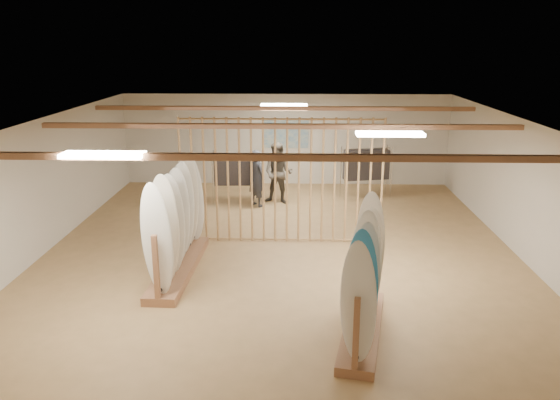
{
  "coord_description": "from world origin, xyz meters",
  "views": [
    {
      "loc": [
        0.32,
        -10.75,
        4.33
      ],
      "look_at": [
        0.0,
        0.0,
        1.2
      ],
      "focal_mm": 35.0,
      "sensor_mm": 36.0,
      "label": 1
    }
  ],
  "objects_px": {
    "shopper_b": "(278,169)",
    "clothing_rack_a": "(238,170)",
    "shopper_a": "(256,174)",
    "rack_left": "(177,236)",
    "rack_right": "(364,294)",
    "clothing_rack_b": "(366,165)"
  },
  "relations": [
    {
      "from": "shopper_b",
      "to": "clothing_rack_a",
      "type": "bearing_deg",
      "value": -165.57
    },
    {
      "from": "shopper_a",
      "to": "shopper_b",
      "type": "xyz_separation_m",
      "value": [
        0.58,
        0.28,
        0.09
      ]
    },
    {
      "from": "clothing_rack_a",
      "to": "rack_left",
      "type": "bearing_deg",
      "value": -100.07
    },
    {
      "from": "rack_left",
      "to": "shopper_a",
      "type": "xyz_separation_m",
      "value": [
        1.21,
        4.47,
        0.15
      ]
    },
    {
      "from": "clothing_rack_a",
      "to": "shopper_a",
      "type": "bearing_deg",
      "value": -30.01
    },
    {
      "from": "rack_right",
      "to": "clothing_rack_a",
      "type": "bearing_deg",
      "value": 121.91
    },
    {
      "from": "clothing_rack_b",
      "to": "shopper_b",
      "type": "xyz_separation_m",
      "value": [
        -2.48,
        -0.67,
        0.01
      ]
    },
    {
      "from": "shopper_a",
      "to": "shopper_b",
      "type": "distance_m",
      "value": 0.65
    },
    {
      "from": "rack_left",
      "to": "clothing_rack_b",
      "type": "xyz_separation_m",
      "value": [
        4.27,
        5.42,
        0.22
      ]
    },
    {
      "from": "shopper_a",
      "to": "rack_right",
      "type": "bearing_deg",
      "value": 149.77
    },
    {
      "from": "rack_left",
      "to": "rack_right",
      "type": "bearing_deg",
      "value": -32.98
    },
    {
      "from": "clothing_rack_b",
      "to": "shopper_b",
      "type": "height_order",
      "value": "shopper_b"
    },
    {
      "from": "rack_left",
      "to": "shopper_b",
      "type": "relative_size",
      "value": 1.59
    },
    {
      "from": "rack_right",
      "to": "clothing_rack_b",
      "type": "relative_size",
      "value": 1.68
    },
    {
      "from": "rack_right",
      "to": "shopper_a",
      "type": "height_order",
      "value": "rack_right"
    },
    {
      "from": "rack_right",
      "to": "shopper_a",
      "type": "relative_size",
      "value": 1.41
    },
    {
      "from": "clothing_rack_a",
      "to": "rack_right",
      "type": "bearing_deg",
      "value": -71.58
    },
    {
      "from": "rack_left",
      "to": "shopper_b",
      "type": "bearing_deg",
      "value": 71.12
    },
    {
      "from": "clothing_rack_b",
      "to": "shopper_a",
      "type": "height_order",
      "value": "shopper_a"
    },
    {
      "from": "rack_right",
      "to": "shopper_b",
      "type": "distance_m",
      "value": 7.22
    },
    {
      "from": "rack_left",
      "to": "shopper_a",
      "type": "distance_m",
      "value": 4.64
    },
    {
      "from": "rack_right",
      "to": "rack_left",
      "type": "bearing_deg",
      "value": 156.66
    }
  ]
}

